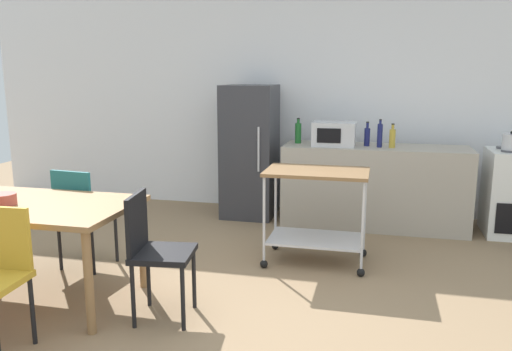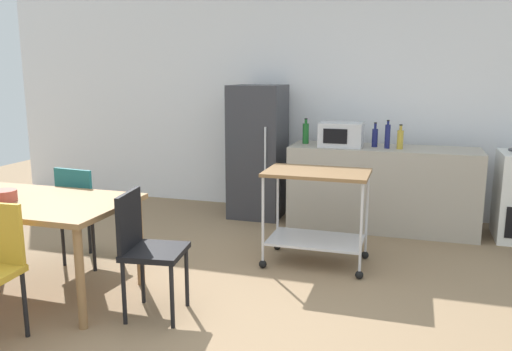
# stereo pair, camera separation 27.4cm
# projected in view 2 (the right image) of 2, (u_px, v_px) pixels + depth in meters

# --- Properties ---
(ground_plane) EXTENTS (12.00, 12.00, 0.00)m
(ground_plane) POSITION_uv_depth(u_px,v_px,m) (220.00, 323.00, 3.57)
(ground_plane) COLOR #8C7051
(back_wall) EXTENTS (8.40, 0.12, 2.90)m
(back_wall) POSITION_uv_depth(u_px,v_px,m) (313.00, 93.00, 6.28)
(back_wall) COLOR white
(back_wall) RESTS_ON ground_plane
(kitchen_counter) EXTENTS (2.00, 0.64, 0.90)m
(kitchen_counter) POSITION_uv_depth(u_px,v_px,m) (382.00, 188.00, 5.65)
(kitchen_counter) COLOR #A89E8E
(kitchen_counter) RESTS_ON ground_plane
(dining_table) EXTENTS (1.50, 0.90, 0.75)m
(dining_table) POSITION_uv_depth(u_px,v_px,m) (31.00, 210.00, 3.93)
(dining_table) COLOR olive
(dining_table) RESTS_ON ground_plane
(chair_teal) EXTENTS (0.44, 0.44, 0.89)m
(chair_teal) POSITION_uv_depth(u_px,v_px,m) (84.00, 208.00, 4.55)
(chair_teal) COLOR #1E666B
(chair_teal) RESTS_ON ground_plane
(chair_black) EXTENTS (0.45, 0.45, 0.89)m
(chair_black) POSITION_uv_depth(u_px,v_px,m) (146.00, 245.00, 3.60)
(chair_black) COLOR black
(chair_black) RESTS_ON ground_plane
(refrigerator) EXTENTS (0.60, 0.63, 1.55)m
(refrigerator) POSITION_uv_depth(u_px,v_px,m) (258.00, 151.00, 6.10)
(refrigerator) COLOR #333338
(refrigerator) RESTS_ON ground_plane
(kitchen_cart) EXTENTS (0.91, 0.57, 0.85)m
(kitchen_cart) POSITION_uv_depth(u_px,v_px,m) (317.00, 202.00, 4.56)
(kitchen_cart) COLOR brown
(kitchen_cart) RESTS_ON ground_plane
(bottle_wine) EXTENTS (0.07, 0.07, 0.29)m
(bottle_wine) POSITION_uv_depth(u_px,v_px,m) (306.00, 133.00, 5.84)
(bottle_wine) COLOR #1E6628
(bottle_wine) RESTS_ON kitchen_counter
(microwave) EXTENTS (0.46, 0.35, 0.26)m
(microwave) POSITION_uv_depth(u_px,v_px,m) (341.00, 135.00, 5.61)
(microwave) COLOR silver
(microwave) RESTS_ON kitchen_counter
(bottle_vinegar) EXTENTS (0.06, 0.06, 0.27)m
(bottle_vinegar) POSITION_uv_depth(u_px,v_px,m) (375.00, 137.00, 5.58)
(bottle_vinegar) COLOR navy
(bottle_vinegar) RESTS_ON kitchen_counter
(bottle_hot_sauce) EXTENTS (0.06, 0.06, 0.30)m
(bottle_hot_sauce) POSITION_uv_depth(u_px,v_px,m) (387.00, 136.00, 5.47)
(bottle_hot_sauce) COLOR navy
(bottle_hot_sauce) RESTS_ON kitchen_counter
(bottle_olive_oil) EXTENTS (0.07, 0.07, 0.26)m
(bottle_olive_oil) POSITION_uv_depth(u_px,v_px,m) (400.00, 139.00, 5.43)
(bottle_olive_oil) COLOR gold
(bottle_olive_oil) RESTS_ON kitchen_counter
(fruit_bowl) EXTENTS (0.18, 0.18, 0.08)m
(fruit_bowl) POSITION_uv_depth(u_px,v_px,m) (4.00, 196.00, 3.86)
(fruit_bowl) COLOR #B24C3F
(fruit_bowl) RESTS_ON dining_table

